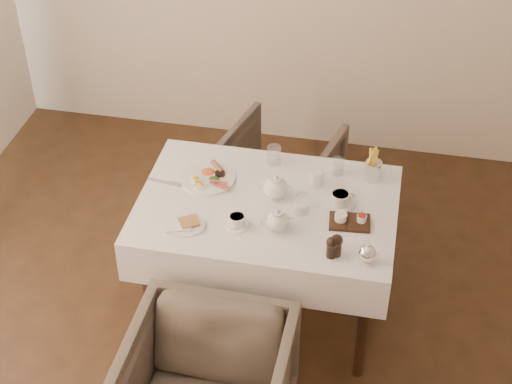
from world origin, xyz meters
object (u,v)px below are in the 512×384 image
Objects in this scene: table at (267,221)px; armchair_far at (280,175)px; breakfast_plate at (208,177)px; teapot_centre at (276,186)px.

armchair_far is at bearing 95.17° from table.
table is 0.90m from armchair_far.
breakfast_plate is (-0.26, -0.70, 0.47)m from armchair_far.
teapot_centre is at bearing 60.22° from table.
teapot_centre is at bearing -28.75° from breakfast_plate.
breakfast_plate reaches higher than armchair_far.
teapot_centre is (0.03, 0.06, 0.18)m from table.
teapot_centre reaches higher than table.
table reaches higher than armchair_far.
teapot_centre reaches higher than armchair_far.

